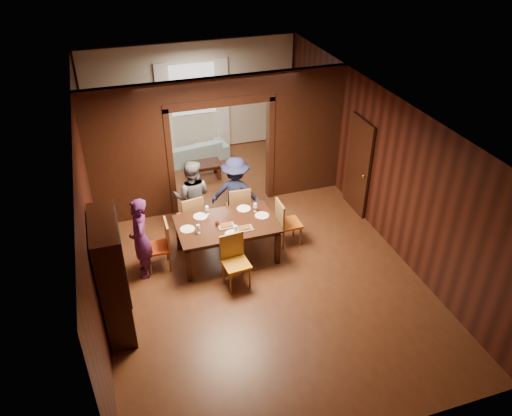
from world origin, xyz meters
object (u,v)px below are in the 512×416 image
object	(u,v)px
chair_right	(289,222)
chair_far_l	(190,215)
coffee_table	(204,171)
chair_far_r	(238,206)
person_purple	(140,239)
dining_table	(227,240)
hutch	(112,277)
person_navy	(236,193)
chair_left	(157,246)
person_grey	(192,197)
chair_near	(236,263)
sofa	(192,151)

from	to	relation	value
chair_right	chair_far_l	xyz separation A→B (m)	(-1.80, 0.83, 0.00)
coffee_table	chair_far_r	xyz separation A→B (m)	(0.21, -2.23, 0.28)
person_purple	dining_table	distance (m)	1.63
chair_far_r	hutch	world-z (taller)	hutch
person_navy	coffee_table	bearing A→B (deg)	-61.56
coffee_table	hutch	bearing A→B (deg)	-118.75
dining_table	chair_left	world-z (taller)	chair_left
dining_table	coffee_table	world-z (taller)	dining_table
person_grey	dining_table	world-z (taller)	person_grey
chair_near	chair_right	bearing A→B (deg)	28.18
dining_table	chair_far_l	size ratio (longest dim) A/B	1.90
dining_table	hutch	world-z (taller)	hutch
chair_left	chair_right	world-z (taller)	same
chair_far_r	person_grey	bearing A→B (deg)	-4.69
person_navy	coffee_table	world-z (taller)	person_navy
person_navy	chair_left	world-z (taller)	person_navy
sofa	chair_near	bearing A→B (deg)	78.42
person_grey	coffee_table	xyz separation A→B (m)	(0.69, 2.11, -0.60)
hutch	chair_far_r	bearing A→B (deg)	39.27
coffee_table	chair_far_r	size ratio (longest dim) A/B	0.82
sofa	dining_table	bearing A→B (deg)	78.70
sofa	hutch	world-z (taller)	hutch
dining_table	chair_left	xyz separation A→B (m)	(-1.30, 0.06, 0.10)
person_navy	chair_near	size ratio (longest dim) A/B	1.62
dining_table	chair_far_l	world-z (taller)	chair_far_l
person_grey	chair_near	xyz separation A→B (m)	(0.36, -1.89, -0.31)
person_purple	hutch	bearing A→B (deg)	-22.58
person_purple	coffee_table	size ratio (longest dim) A/B	1.96
person_grey	chair_far_l	world-z (taller)	person_grey
person_purple	person_grey	distance (m)	1.59
chair_far_l	hutch	distance (m)	2.67
chair_left	sofa	bearing A→B (deg)	161.25
person_grey	chair_near	size ratio (longest dim) A/B	1.64
dining_table	chair_right	xyz separation A→B (m)	(1.28, 0.05, 0.10)
person_purple	hutch	distance (m)	1.30
person_purple	person_navy	distance (m)	2.26
person_navy	sofa	world-z (taller)	person_navy
sofa	chair_near	xyz separation A→B (m)	(-0.23, -4.99, 0.21)
person_navy	coffee_table	size ratio (longest dim) A/B	1.96
person_grey	sofa	xyz separation A→B (m)	(0.59, 3.10, -0.52)
person_purple	chair_far_r	distance (m)	2.30
person_purple	chair_far_l	xyz separation A→B (m)	(1.06, 0.92, -0.30)
chair_far_r	hutch	distance (m)	3.40
chair_far_l	chair_far_r	distance (m)	1.01
coffee_table	chair_right	world-z (taller)	chair_right
chair_near	hutch	size ratio (longest dim) A/B	0.48
sofa	chair_far_l	world-z (taller)	chair_far_l
chair_far_l	chair_near	size ratio (longest dim) A/B	1.00
person_purple	dining_table	xyz separation A→B (m)	(1.58, 0.04, -0.41)
chair_right	chair_far_l	size ratio (longest dim) A/B	1.00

